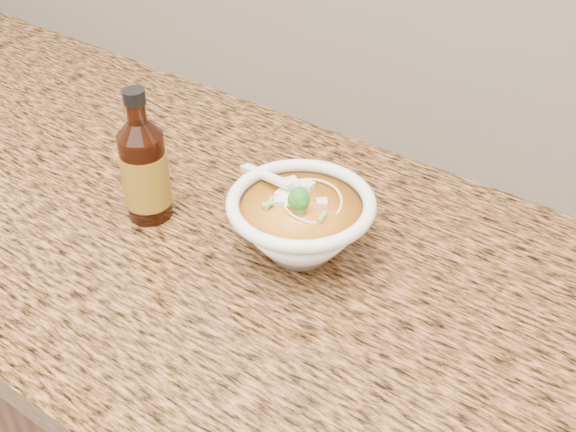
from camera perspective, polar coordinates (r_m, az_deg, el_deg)
The scene contains 3 objects.
counter_slab at distance 0.97m, azimuth -3.18°, elevation -2.84°, with size 4.00×0.68×0.04m, color #A0633A.
soup_bowl at distance 0.92m, azimuth 1.02°, elevation -0.66°, with size 0.21×0.19×0.10m.
hot_sauce_bottle at distance 0.98m, azimuth -11.26°, elevation 3.54°, with size 0.07×0.07×0.19m.
Camera 1 is at (0.48, 1.10, 1.51)m, focal length 45.00 mm.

